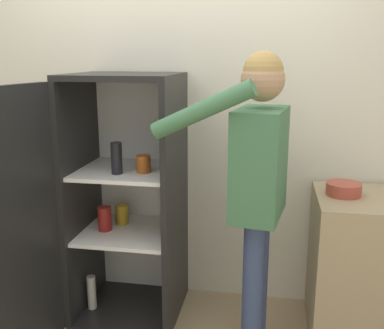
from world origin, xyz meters
The scene contains 5 objects.
wall_back centered at (0.00, 0.98, 1.27)m, with size 7.00×0.06×2.55m.
refrigerator centered at (-0.34, 0.52, 0.79)m, with size 0.83×1.29×1.59m.
person centered at (0.58, 0.35, 1.10)m, with size 0.71×0.58×1.72m.
counter centered at (1.23, 0.62, 0.45)m, with size 0.61×0.62×0.89m.
bowl centered at (1.08, 0.63, 0.93)m, with size 0.20×0.20×0.07m.
Camera 1 is at (0.65, -2.03, 1.70)m, focal length 42.00 mm.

